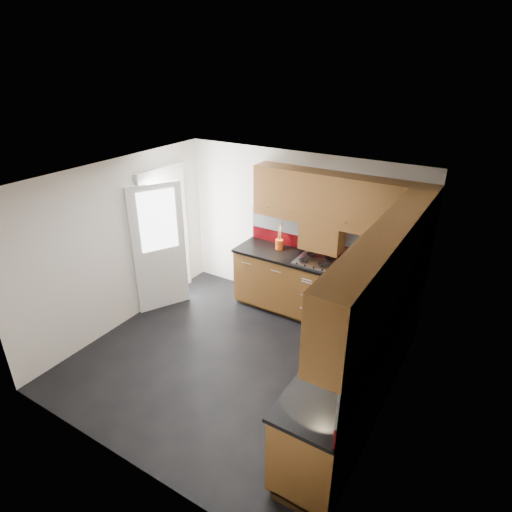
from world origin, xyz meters
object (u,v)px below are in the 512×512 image
Objects in this scene: utensil_pot at (279,243)px; food_processor at (377,315)px; toaster at (372,264)px; gas_hob at (316,261)px.

food_processor is at bearing -33.10° from utensil_pot.
utensil_pot is at bearing -178.28° from toaster.
toaster is (0.76, 0.17, 0.09)m from gas_hob.
toaster reaches higher than gas_hob.
gas_hob is at bearing -10.79° from utensil_pot.
food_processor is (1.21, -1.09, 0.11)m from gas_hob.
gas_hob is 1.29× the size of utensil_pot.
food_processor reaches higher than toaster.
toaster is at bearing 1.72° from utensil_pot.
toaster is 1.34m from food_processor.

